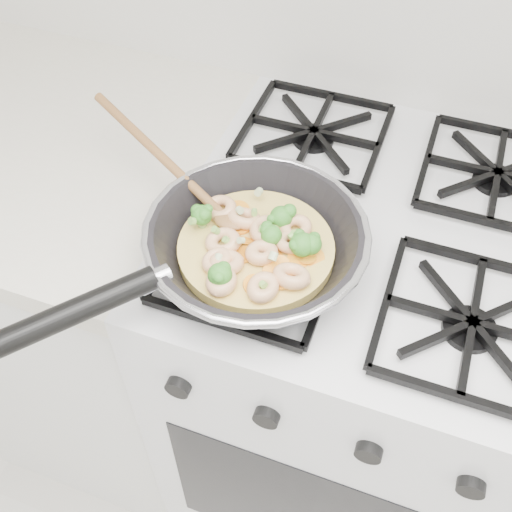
% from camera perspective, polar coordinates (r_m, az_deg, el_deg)
% --- Properties ---
extents(stove, '(0.60, 0.60, 0.92)m').
position_cam_1_polar(stove, '(1.29, 8.41, -10.53)').
color(stove, silver).
rests_on(stove, ground).
extents(counter_left, '(1.00, 0.60, 0.90)m').
position_cam_1_polar(counter_left, '(1.55, -21.37, -1.17)').
color(counter_left, white).
rests_on(counter_left, ground).
extents(skillet, '(0.46, 0.43, 0.10)m').
position_cam_1_polar(skillet, '(0.82, -0.42, 1.10)').
color(skillet, black).
rests_on(skillet, stove).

